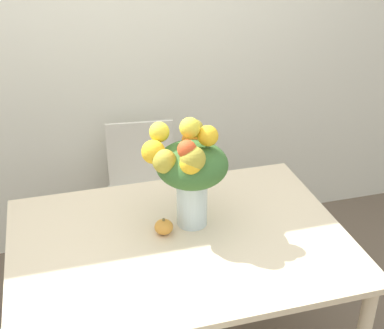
% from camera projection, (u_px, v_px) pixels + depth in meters
% --- Properties ---
extents(wall_back, '(8.00, 0.06, 2.70)m').
position_uv_depth(wall_back, '(127.00, 36.00, 3.07)').
color(wall_back, silver).
rests_on(wall_back, ground_plane).
extents(dining_table, '(1.46, 1.05, 0.76)m').
position_uv_depth(dining_table, '(180.00, 254.00, 2.37)').
color(dining_table, beige).
rests_on(dining_table, ground_plane).
extents(flower_vase, '(0.37, 0.33, 0.53)m').
position_uv_depth(flower_vase, '(190.00, 167.00, 2.30)').
color(flower_vase, silver).
rests_on(flower_vase, dining_table).
extents(pumpkin, '(0.08, 0.08, 0.08)m').
position_uv_depth(pumpkin, '(164.00, 227.00, 2.35)').
color(pumpkin, gold).
rests_on(pumpkin, dining_table).
extents(dining_chair_near_window, '(0.46, 0.46, 0.89)m').
position_uv_depth(dining_chair_near_window, '(144.00, 195.00, 3.20)').
color(dining_chair_near_window, silver).
rests_on(dining_chair_near_window, ground_plane).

